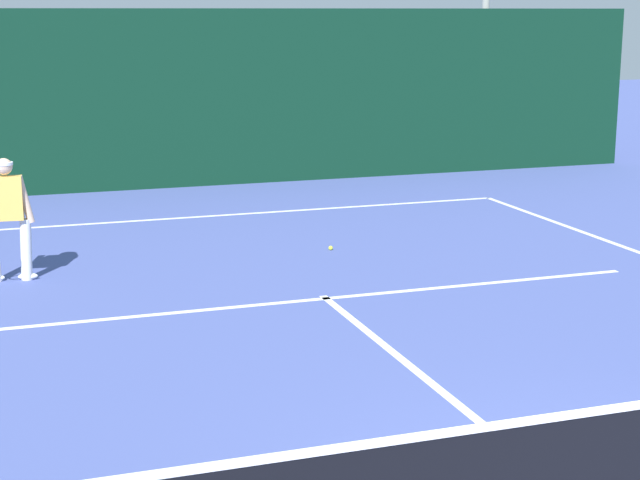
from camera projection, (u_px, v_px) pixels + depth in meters
name	position (u px, v px, depth m)	size (l,w,h in m)	color
court_line_baseline_far	(223.00, 215.00, 17.84)	(10.47, 0.10, 0.01)	white
court_line_service	(326.00, 298.00, 12.69)	(8.53, 0.10, 0.01)	white
court_line_centre	(429.00, 381.00, 9.85)	(0.10, 6.40, 0.01)	white
tennis_net	(632.00, 470.00, 6.78)	(11.47, 0.09, 1.10)	#1E4723
player_far	(7.00, 214.00, 13.33)	(0.85, 0.90, 1.65)	silver
tennis_ball	(331.00, 248.00, 15.25)	(0.07, 0.07, 0.07)	#D1E033
back_fence_windscreen	(184.00, 99.00, 20.36)	(20.42, 0.12, 3.57)	black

